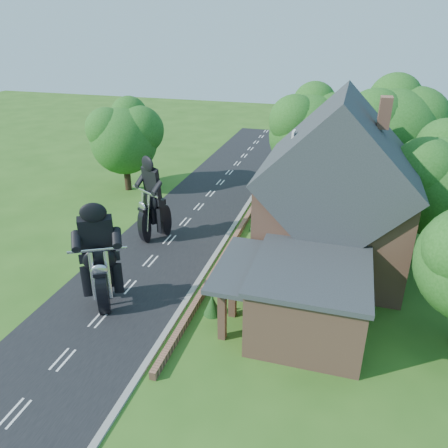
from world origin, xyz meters
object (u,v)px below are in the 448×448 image
(motorcycle_lead, at_px, (104,291))
(motorcycle_follow, at_px, (155,227))
(garden_wall, at_px, (226,253))
(house, at_px, (335,196))
(annex, at_px, (306,297))

(motorcycle_lead, height_order, motorcycle_follow, motorcycle_lead)
(garden_wall, distance_m, house, 7.52)
(annex, distance_m, motorcycle_follow, 12.82)
(house, distance_m, motorcycle_lead, 13.75)
(annex, height_order, motorcycle_lead, annex)
(house, distance_m, motorcycle_follow, 11.99)
(garden_wall, distance_m, motorcycle_lead, 8.24)
(garden_wall, bearing_deg, motorcycle_follow, 169.72)
(garden_wall, relative_size, annex, 3.12)
(annex, bearing_deg, motorcycle_lead, -174.24)
(garden_wall, height_order, motorcycle_lead, motorcycle_lead)
(motorcycle_lead, distance_m, motorcycle_follow, 7.81)
(house, relative_size, motorcycle_lead, 5.44)
(garden_wall, bearing_deg, annex, -46.16)
(annex, bearing_deg, garden_wall, 133.84)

